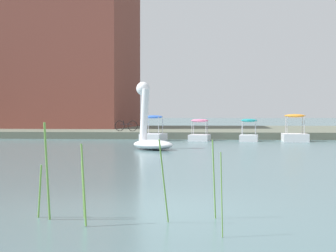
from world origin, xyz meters
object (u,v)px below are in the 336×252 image
object	(u,v)px
pedal_boat_teal	(249,134)
pedal_boat_orange	(295,134)
parked_van	(91,117)
pedal_boat_pink	(200,134)
pedal_boat_blue	(153,133)
bicycle_parked	(126,126)
swan_boat	(150,133)

from	to	relation	value
pedal_boat_teal	pedal_boat_orange	bearing A→B (deg)	-1.71
parked_van	pedal_boat_pink	bearing A→B (deg)	-52.36
pedal_boat_teal	pedal_boat_blue	xyz separation A→B (m)	(-5.89, -0.06, 0.02)
pedal_boat_orange	parked_van	bearing A→B (deg)	139.89
bicycle_parked	pedal_boat_pink	bearing A→B (deg)	-35.75
swan_boat	bicycle_parked	xyz separation A→B (m)	(-3.28, 13.08, 0.07)
pedal_boat_orange	bicycle_parked	size ratio (longest dim) A/B	1.44
pedal_boat_blue	pedal_boat_pink	bearing A→B (deg)	8.67
pedal_boat_pink	parked_van	xyz separation A→B (m)	(-9.74, 12.63, 1.06)
pedal_boat_orange	pedal_boat_pink	world-z (taller)	pedal_boat_orange
bicycle_parked	pedal_boat_blue	bearing A→B (deg)	-60.33
bicycle_parked	swan_boat	bearing A→B (deg)	-75.94
pedal_boat_orange	pedal_boat_teal	size ratio (longest dim) A/B	1.21
swan_boat	pedal_boat_pink	bearing A→B (deg)	77.96
pedal_boat_pink	pedal_boat_orange	bearing A→B (deg)	-4.54
pedal_boat_orange	pedal_boat_teal	bearing A→B (deg)	178.29
swan_boat	pedal_boat_orange	xyz separation A→B (m)	(7.78, 8.84, -0.31)
swan_boat	pedal_boat_orange	bearing A→B (deg)	48.63
bicycle_parked	pedal_boat_orange	bearing A→B (deg)	-21.01
pedal_boat_blue	pedal_boat_orange	bearing A→B (deg)	-0.17
pedal_boat_orange	bicycle_parked	xyz separation A→B (m)	(-11.06, 4.25, 0.38)
pedal_boat_orange	bicycle_parked	bearing A→B (deg)	158.99
pedal_boat_orange	pedal_boat_teal	distance (m)	2.77
swan_boat	bicycle_parked	size ratio (longest dim) A/B	1.92
pedal_boat_orange	pedal_boat_blue	distance (m)	8.65
swan_boat	pedal_boat_teal	distance (m)	10.24
swan_boat	pedal_boat_pink	world-z (taller)	swan_boat
pedal_boat_teal	parked_van	bearing A→B (deg)	134.47
pedal_boat_orange	parked_van	distance (m)	20.34
swan_boat	pedal_boat_teal	size ratio (longest dim) A/B	1.62
pedal_boat_pink	parked_van	world-z (taller)	parked_van
pedal_boat_teal	bicycle_parked	size ratio (longest dim) A/B	1.18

